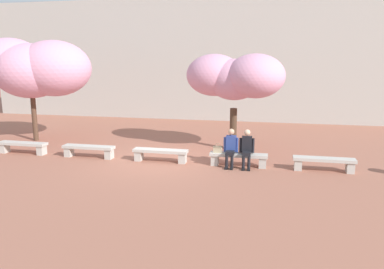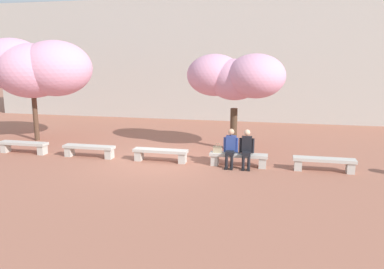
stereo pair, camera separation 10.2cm
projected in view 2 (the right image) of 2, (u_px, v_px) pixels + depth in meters
ground_plane at (161, 162)px, 13.42m from camera, size 100.00×100.00×0.00m
building_facade at (213, 60)px, 23.67m from camera, size 28.00×4.00×7.11m
stone_bench_west_end at (23, 146)px, 14.54m from camera, size 1.97×0.42×0.45m
stone_bench_near_west at (89, 149)px, 13.95m from camera, size 1.97×0.42×0.45m
stone_bench_center at (160, 153)px, 13.36m from camera, size 1.97×0.42×0.45m
stone_bench_near_east at (238, 158)px, 12.76m from camera, size 1.97×0.42×0.45m
stone_bench_east_end at (324, 162)px, 12.17m from camera, size 1.97×0.42×0.45m
person_seated_left at (231, 146)px, 12.69m from camera, size 0.51×0.68×1.29m
person_seated_right at (247, 147)px, 12.58m from camera, size 0.51×0.69×1.29m
handbag at (218, 149)px, 12.86m from camera, size 0.30×0.15×0.34m
cherry_tree_main at (236, 77)px, 14.57m from camera, size 3.89×2.76×3.82m
cherry_tree_secondary at (35, 68)px, 16.40m from camera, size 5.08×3.32×4.52m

